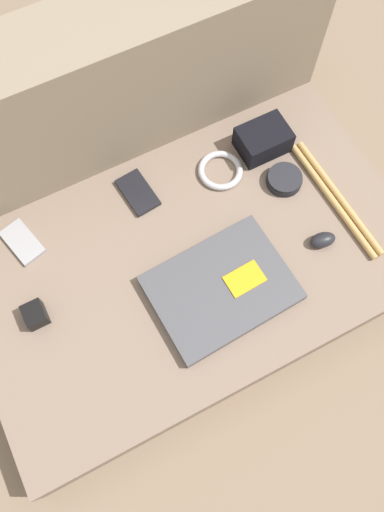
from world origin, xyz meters
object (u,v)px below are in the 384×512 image
at_px(charger_brick, 35,315).
at_px(camera_pouch, 263,140).
at_px(laptop, 221,288).
at_px(phone_black, 22,242).
at_px(speaker_puck, 284,179).
at_px(computer_mouse, 323,240).
at_px(phone_silver, 138,193).

bearing_deg(charger_brick, camera_pouch, 13.13).
height_order(laptop, charger_brick, charger_brick).
height_order(laptop, camera_pouch, camera_pouch).
bearing_deg(laptop, phone_black, 135.83).
height_order(speaker_puck, camera_pouch, camera_pouch).
relative_size(laptop, computer_mouse, 4.70).
bearing_deg(phone_silver, computer_mouse, -49.68).
relative_size(phone_black, charger_brick, 2.25).
bearing_deg(camera_pouch, phone_black, 177.46).
distance_m(speaker_puck, phone_black, 0.68).
xyz_separation_m(speaker_puck, camera_pouch, (0.00, 0.12, 0.02)).
bearing_deg(phone_black, computer_mouse, -41.38).
distance_m(computer_mouse, phone_black, 0.74).
distance_m(phone_silver, charger_brick, 0.40).
xyz_separation_m(computer_mouse, charger_brick, (-0.70, 0.15, 0.00)).
bearing_deg(phone_black, laptop, -55.41).
bearing_deg(phone_black, camera_pouch, -16.81).
bearing_deg(phone_silver, phone_black, 173.05).
distance_m(phone_silver, camera_pouch, 0.36).
distance_m(speaker_puck, camera_pouch, 0.12).
height_order(computer_mouse, phone_black, computer_mouse).
bearing_deg(camera_pouch, charger_brick, -166.87).
height_order(laptop, speaker_puck, laptop).
bearing_deg(charger_brick, computer_mouse, -11.74).
bearing_deg(camera_pouch, speaker_puck, -90.98).
relative_size(laptop, camera_pouch, 2.59).
relative_size(laptop, phone_black, 2.66).
bearing_deg(phone_black, speaker_puck, -26.82).
distance_m(phone_black, charger_brick, 0.20).
distance_m(speaker_puck, phone_silver, 0.38).
bearing_deg(charger_brick, phone_silver, 28.38).
bearing_deg(laptop, computer_mouse, -4.25).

